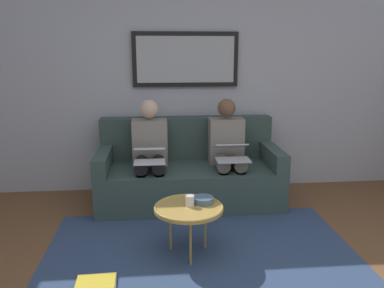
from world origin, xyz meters
TOP-DOWN VIEW (x-y plane):
  - wall_rear at (0.00, -2.60)m, footprint 6.00×0.12m
  - area_rug at (0.00, -0.85)m, footprint 2.60×1.80m
  - couch at (0.00, -2.12)m, footprint 1.97×0.90m
  - framed_mirror at (0.00, -2.51)m, footprint 1.21×0.05m
  - coffee_table at (0.10, -0.90)m, footprint 0.57×0.57m
  - cup at (0.09, -0.92)m, footprint 0.07×0.07m
  - bowl at (-0.03, -0.98)m, footprint 0.17×0.17m
  - person_left at (-0.42, -2.05)m, footprint 0.38×0.58m
  - laptop_silver at (-0.42, -1.81)m, footprint 0.34×0.37m
  - person_right at (0.42, -2.05)m, footprint 0.38×0.58m
  - laptop_white at (0.42, -1.80)m, footprint 0.31×0.33m
  - magazine_stack at (0.81, -0.52)m, footprint 0.30×0.23m

SIDE VIEW (x-z plane):
  - area_rug at x=0.00m, z-range 0.00..0.01m
  - magazine_stack at x=0.81m, z-range 0.00..0.04m
  - couch at x=0.00m, z-range -0.14..0.76m
  - coffee_table at x=0.10m, z-range 0.19..0.62m
  - bowl at x=-0.03m, z-range 0.42..0.47m
  - cup at x=0.09m, z-range 0.42..0.51m
  - person_left at x=-0.42m, z-range 0.04..1.18m
  - person_right at x=0.42m, z-range 0.04..1.18m
  - laptop_white at x=0.42m, z-range 0.56..0.70m
  - laptop_silver at x=-0.42m, z-range 0.55..0.71m
  - wall_rear at x=0.00m, z-range 0.00..2.60m
  - framed_mirror at x=0.00m, z-range 1.24..1.86m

